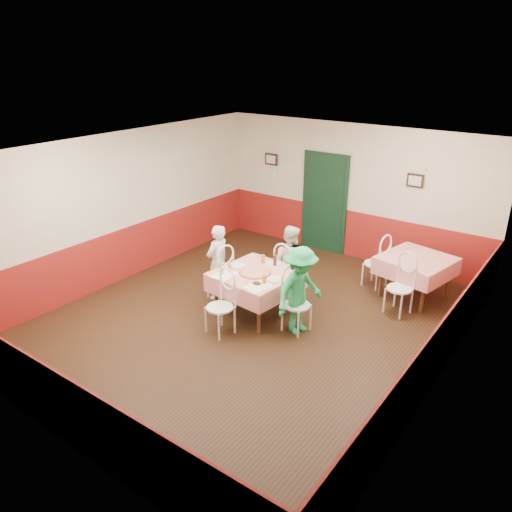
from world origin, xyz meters
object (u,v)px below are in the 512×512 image
Objects in this scene: diner_far at (289,261)px; second_table at (415,277)px; glass_b at (264,279)px; diner_left at (218,262)px; chair_left at (220,275)px; beer_bottle at (275,260)px; glass_a at (229,267)px; diner_right at (300,291)px; pizza at (255,272)px; chair_near at (220,308)px; chair_right at (297,305)px; chair_second_b at (399,289)px; main_table at (256,293)px; chair_far at (287,273)px; chair_second_a at (376,264)px; glass_c at (263,259)px; wallet at (257,283)px.

second_table is at bearing -152.31° from diner_far.
glass_b is 1.29m from diner_left.
chair_left is 4.04× the size of beer_bottle.
diner_right is at bearing 5.47° from glass_a.
diner_far is at bearing 85.47° from pizza.
chair_near is at bearing -96.20° from pizza.
chair_right reaches higher than second_table.
chair_near is 0.80m from glass_a.
beer_bottle is (0.95, 0.31, 0.42)m from chair_left.
diner_far is at bearing -152.34° from chair_second_b.
main_table is at bearing 27.76° from glass_a.
diner_far reaches higher than chair_right.
second_table is at bearing 45.69° from glass_a.
chair_second_b is (0.00, -0.75, 0.08)m from second_table.
diner_right is at bearing -112.75° from chair_second_b.
beer_bottle reaches higher than chair_far.
chair_far and chair_near have the same top height.
beer_bottle is at bearing 50.12° from glass_a.
chair_left is 1.77m from diner_right.
chair_right is 0.66× the size of diner_left.
chair_second_a is 2.52m from pizza.
second_table is at bearing -143.12° from chair_far.
pizza is at bearing 147.33° from glass_b.
chair_right is at bearing 130.96° from chair_far.
glass_a is 0.09× the size of diner_far.
chair_left reaches higher than glass_c.
glass_b is at bearing -3.53° from glass_a.
wallet is 0.68m from diner_right.
chair_right is at bearing -114.10° from chair_second_b.
second_table is at bearing 139.17° from chair_left.
main_table is 1.36× the size of chair_right.
wallet is 1.25m from diner_left.
glass_b is at bearing 78.19° from diner_left.
chair_left is at bearing 147.81° from glass_a.
chair_near is at bearing -87.26° from glass_c.
main_table is at bearing -131.62° from second_table.
wallet is at bearing -121.32° from chair_second_b.
glass_a is 0.65m from glass_c.
chair_left is 8.18× the size of wallet.
beer_bottle is at bearing -19.33° from chair_second_a.
chair_far is at bearing 45.67° from chair_right.
diner_left is at bearing 174.69° from main_table.
beer_bottle reaches higher than chair_second_a.
wallet is (0.35, 0.50, 0.32)m from chair_near.
wallet is at bearing -12.25° from glass_a.
diner_far is (-0.76, 0.97, 0.22)m from chair_right.
diner_right is (0.90, -0.08, 0.34)m from main_table.
chair_second_b is at bearing 52.25° from wallet.
main_table is 0.96m from diner_right.
second_table is at bearing 56.79° from glass_b.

